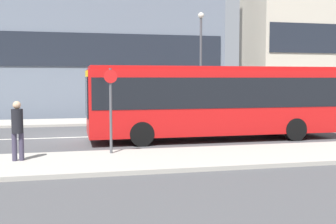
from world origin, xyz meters
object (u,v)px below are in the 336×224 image
city_bus (213,98)px  street_lamp (201,54)px  parked_car_0 (297,112)px  pedestrian_near_stop (17,127)px  bus_stop_sign (111,104)px

city_bus → street_lamp: 7.66m
parked_car_0 → street_lamp: size_ratio=0.72×
city_bus → pedestrian_near_stop: (-7.50, -3.80, -0.63)m
city_bus → bus_stop_sign: 5.60m
parked_car_0 → bus_stop_sign: 14.85m
parked_car_0 → bus_stop_sign: bus_stop_sign is taller
city_bus → pedestrian_near_stop: 8.43m
pedestrian_near_stop → street_lamp: street_lamp is taller
pedestrian_near_stop → bus_stop_sign: bus_stop_sign is taller
pedestrian_near_stop → bus_stop_sign: 3.00m
parked_car_0 → pedestrian_near_stop: bearing=-147.5°
parked_car_0 → bus_stop_sign: bearing=-143.7°
city_bus → bus_stop_sign: (-4.64, -3.14, -0.02)m
parked_car_0 → city_bus: bearing=-142.4°
pedestrian_near_stop → street_lamp: bearing=42.9°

